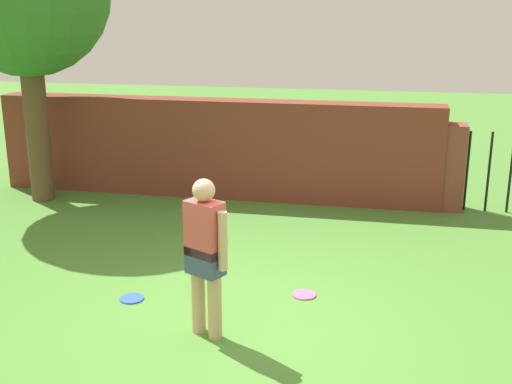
% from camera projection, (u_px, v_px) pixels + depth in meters
% --- Properties ---
extents(ground_plane, '(40.00, 40.00, 0.00)m').
position_uv_depth(ground_plane, '(240.00, 324.00, 6.61)').
color(ground_plane, '#4C8433').
extents(brick_wall, '(7.64, 0.50, 1.68)m').
position_uv_depth(brick_wall, '(214.00, 148.00, 10.95)').
color(brick_wall, brown).
rests_on(brick_wall, ground).
extents(person, '(0.49, 0.36, 1.62)m').
position_uv_depth(person, '(205.00, 251.00, 6.17)').
color(person, tan).
rests_on(person, ground).
extents(frisbee_pink, '(0.27, 0.27, 0.02)m').
position_uv_depth(frisbee_pink, '(304.00, 295.00, 7.28)').
color(frisbee_pink, pink).
rests_on(frisbee_pink, ground).
extents(frisbee_blue, '(0.27, 0.27, 0.02)m').
position_uv_depth(frisbee_blue, '(132.00, 298.00, 7.18)').
color(frisbee_blue, blue).
rests_on(frisbee_blue, ground).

